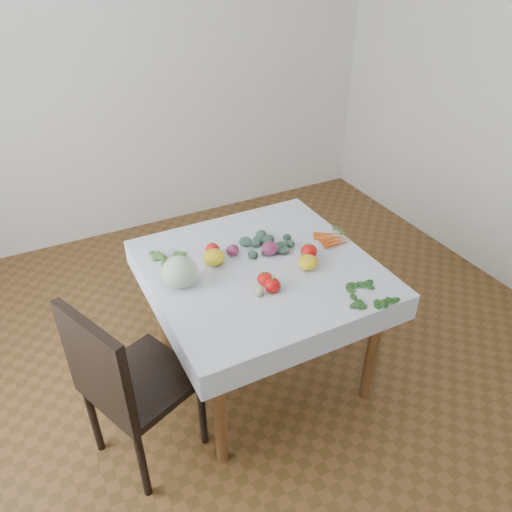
{
  "coord_description": "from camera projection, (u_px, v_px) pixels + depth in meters",
  "views": [
    {
      "loc": [
        -0.98,
        -1.86,
        2.23
      ],
      "look_at": [
        -0.02,
        0.01,
        0.82
      ],
      "focal_mm": 35.0,
      "sensor_mm": 36.0,
      "label": 1
    }
  ],
  "objects": [
    {
      "name": "tomato_d",
      "position": [
        272.0,
        285.0,
        2.37
      ],
      "size": [
        0.1,
        0.1,
        0.07
      ],
      "primitive_type": "ellipsoid",
      "rotation": [
        0.0,
        0.0,
        -0.34
      ],
      "color": "red",
      "rests_on": "tablecloth"
    },
    {
      "name": "onion_a",
      "position": [
        233.0,
        250.0,
        2.64
      ],
      "size": [
        0.08,
        0.08,
        0.06
      ],
      "primitive_type": "ellipsoid",
      "rotation": [
        0.0,
        0.0,
        -0.11
      ],
      "color": "#5E1A37",
      "rests_on": "tablecloth"
    },
    {
      "name": "kale_bunch",
      "position": [
        268.0,
        242.0,
        2.72
      ],
      "size": [
        0.26,
        0.25,
        0.04
      ],
      "color": "#355844",
      "rests_on": "tablecloth"
    },
    {
      "name": "heirloom_front",
      "position": [
        308.0,
        262.0,
        2.53
      ],
      "size": [
        0.12,
        0.12,
        0.07
      ],
      "primitive_type": "ellipsoid",
      "rotation": [
        0.0,
        0.0,
        -0.14
      ],
      "color": "yellow",
      "rests_on": "tablecloth"
    },
    {
      "name": "ground",
      "position": [
        260.0,
        369.0,
        2.99
      ],
      "size": [
        4.0,
        4.0,
        0.0
      ],
      "primitive_type": "plane",
      "color": "brown"
    },
    {
      "name": "tomato_a",
      "position": [
        212.0,
        250.0,
        2.64
      ],
      "size": [
        0.09,
        0.09,
        0.07
      ],
      "primitive_type": "ellipsoid",
      "rotation": [
        0.0,
        0.0,
        -0.13
      ],
      "color": "red",
      "rests_on": "tablecloth"
    },
    {
      "name": "basil_bunch",
      "position": [
        367.0,
        295.0,
        2.36
      ],
      "size": [
        0.24,
        0.19,
        0.01
      ],
      "color": "#28561B",
      "rests_on": "tablecloth"
    },
    {
      "name": "heirloom_back",
      "position": [
        214.0,
        257.0,
        2.56
      ],
      "size": [
        0.15,
        0.15,
        0.08
      ],
      "primitive_type": "ellipsoid",
      "rotation": [
        0.0,
        0.0,
        0.38
      ],
      "color": "yellow",
      "rests_on": "tablecloth"
    },
    {
      "name": "tomato_c",
      "position": [
        265.0,
        279.0,
        2.42
      ],
      "size": [
        0.08,
        0.08,
        0.07
      ],
      "primitive_type": "ellipsoid",
      "rotation": [
        0.0,
        0.0,
        -0.05
      ],
      "color": "red",
      "rests_on": "tablecloth"
    },
    {
      "name": "tablecloth",
      "position": [
        260.0,
        267.0,
        2.57
      ],
      "size": [
        1.12,
        1.12,
        0.01
      ],
      "primitive_type": "cube",
      "color": "white",
      "rests_on": "table"
    },
    {
      "name": "table",
      "position": [
        260.0,
        282.0,
        2.62
      ],
      "size": [
        1.0,
        1.0,
        0.75
      ],
      "color": "brown",
      "rests_on": "ground"
    },
    {
      "name": "cabbage",
      "position": [
        180.0,
        272.0,
        2.39
      ],
      "size": [
        0.22,
        0.22,
        0.16
      ],
      "primitive_type": "ellipsoid",
      "rotation": [
        0.0,
        0.0,
        -0.35
      ],
      "color": "#AEC2A2",
      "rests_on": "tablecloth"
    },
    {
      "name": "carrot_bunch",
      "position": [
        334.0,
        238.0,
        2.77
      ],
      "size": [
        0.17,
        0.18,
        0.03
      ],
      "color": "#E05B18",
      "rests_on": "tablecloth"
    },
    {
      "name": "tomato_b",
      "position": [
        309.0,
        251.0,
        2.62
      ],
      "size": [
        0.11,
        0.11,
        0.07
      ],
      "primitive_type": "ellipsoid",
      "rotation": [
        0.0,
        0.0,
        0.34
      ],
      "color": "red",
      "rests_on": "tablecloth"
    },
    {
      "name": "dill_bunch",
      "position": [
        164.0,
        257.0,
        2.62
      ],
      "size": [
        0.19,
        0.18,
        0.02
      ],
      "color": "#496F33",
      "rests_on": "tablecloth"
    },
    {
      "name": "onion_b",
      "position": [
        270.0,
        248.0,
        2.64
      ],
      "size": [
        0.11,
        0.11,
        0.07
      ],
      "primitive_type": "ellipsoid",
      "rotation": [
        0.0,
        0.0,
        0.25
      ],
      "color": "#5E1A37",
      "rests_on": "tablecloth"
    },
    {
      "name": "chair",
      "position": [
        124.0,
        380.0,
        2.2
      ],
      "size": [
        0.57,
        0.57,
        0.96
      ],
      "color": "black",
      "rests_on": "ground"
    },
    {
      "name": "back_wall",
      "position": [
        136.0,
        64.0,
        3.71
      ],
      "size": [
        4.0,
        0.04,
        2.7
      ],
      "primitive_type": "cube",
      "color": "white",
      "rests_on": "ground"
    },
    {
      "name": "tomatillo_cluster",
      "position": [
        266.0,
        285.0,
        2.4
      ],
      "size": [
        0.08,
        0.11,
        0.04
      ],
      "color": "#C0CA74",
      "rests_on": "tablecloth"
    }
  ]
}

